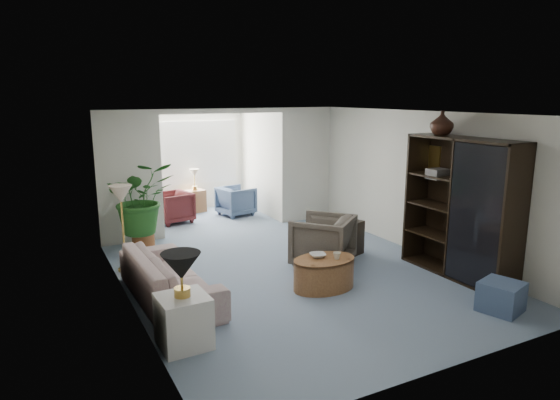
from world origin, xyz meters
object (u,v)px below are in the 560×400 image
entertainment_cabinet (461,208)px  wingback_chair (323,241)px  end_table (184,321)px  plant_pot (143,242)px  sunroom_table (195,201)px  framed_picture (428,159)px  table_lamp (181,266)px  coffee_bowl (318,255)px  coffee_table (324,273)px  coffee_cup (337,256)px  ottoman (501,297)px  cabinet_urn (442,123)px  floor_lamp (121,194)px  sofa (169,277)px  side_table_dark (347,238)px  sunroom_chair_blue (236,201)px  sunroom_chair_maroon (173,207)px

entertainment_cabinet → wingback_chair: bearing=140.4°
end_table → plant_pot: 3.75m
sunroom_table → entertainment_cabinet: bearing=-68.9°
entertainment_cabinet → plant_pot: size_ratio=5.36×
framed_picture → table_lamp: 4.86m
coffee_bowl → sunroom_table: 5.38m
coffee_table → sunroom_table: size_ratio=1.79×
coffee_bowl → plant_pot: size_ratio=0.58×
coffee_table → plant_pot: (-1.94, 3.02, -0.07)m
end_table → coffee_bowl: size_ratio=2.56×
coffee_bowl → wingback_chair: (0.56, 0.74, -0.06)m
coffee_table → coffee_cup: coffee_cup is taller
table_lamp → ottoman: table_lamp is taller
table_lamp → coffee_bowl: (2.25, 0.80, -0.46)m
end_table → cabinet_urn: 4.92m
table_lamp → sunroom_table: (2.12, 6.18, -0.68)m
coffee_bowl → ottoman: bearing=-47.2°
end_table → entertainment_cabinet: bearing=2.7°
floor_lamp → sofa: bearing=-77.0°
floor_lamp → coffee_bowl: (2.38, -1.99, -0.77)m
coffee_table → entertainment_cabinet: 2.34m
sofa → side_table_dark: sofa is taller
floor_lamp → coffee_cup: 3.46m
plant_pot → sunroom_table: sunroom_table is taller
side_table_dark → sunroom_chair_blue: 3.64m
plant_pot → sunroom_chair_blue: sunroom_chair_blue is taller
sunroom_chair_maroon → sunroom_table: (0.75, 0.75, -0.08)m
coffee_table → coffee_bowl: 0.28m
wingback_chair → ottoman: 2.80m
table_lamp → sunroom_table: table_lamp is taller
plant_pot → sunroom_table: size_ratio=0.75×
table_lamp → side_table_dark: (3.50, 1.85, -0.64)m
end_table → sunroom_chair_blue: sunroom_chair_blue is taller
framed_picture → sunroom_table: 5.77m
framed_picture → coffee_cup: size_ratio=4.60×
sunroom_chair_blue → framed_picture: bearing=-168.7°
wingback_chair → sunroom_chair_blue: wingback_chair is taller
coffee_table → wingback_chair: 1.00m
floor_lamp → sunroom_chair_maroon: bearing=60.3°
framed_picture → sunroom_chair_blue: 4.79m
sunroom_chair_blue → plant_pot: bearing=112.5°
framed_picture → wingback_chair: bearing=169.1°
entertainment_cabinet → coffee_table: bearing=166.9°
coffee_table → side_table_dark: bearing=43.4°
sunroom_table → framed_picture: bearing=-63.1°
sunroom_chair_blue → coffee_cup: bearing=163.4°
floor_lamp → coffee_cup: floor_lamp is taller
coffee_bowl → sunroom_chair_maroon: size_ratio=0.31×
coffee_bowl → side_table_dark: 1.64m
wingback_chair → entertainment_cabinet: size_ratio=0.43×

